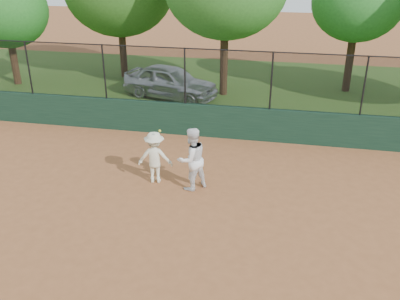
% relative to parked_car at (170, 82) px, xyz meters
% --- Properties ---
extents(ground, '(80.00, 80.00, 0.00)m').
position_rel_parked_car_xyz_m(ground, '(2.17, -10.12, -0.74)').
color(ground, '#975630').
rests_on(ground, ground).
extents(back_wall, '(26.00, 0.20, 1.20)m').
position_rel_parked_car_xyz_m(back_wall, '(2.17, -4.12, -0.14)').
color(back_wall, '#173423').
rests_on(back_wall, ground).
extents(grass_strip, '(36.00, 12.00, 0.01)m').
position_rel_parked_car_xyz_m(grass_strip, '(2.17, 1.88, -0.74)').
color(grass_strip, '#2B4D18').
rests_on(grass_strip, ground).
extents(parked_car, '(4.68, 2.91, 1.49)m').
position_rel_parked_car_xyz_m(parked_car, '(0.00, 0.00, 0.00)').
color(parked_car, '#ABB0B5').
rests_on(parked_car, ground).
extents(player_second, '(1.13, 1.13, 1.85)m').
position_rel_parked_car_xyz_m(player_second, '(2.74, -7.97, 0.18)').
color(player_second, white).
rests_on(player_second, ground).
extents(player_main, '(1.08, 0.70, 1.77)m').
position_rel_parked_car_xyz_m(player_main, '(1.61, -7.80, 0.04)').
color(player_main, beige).
rests_on(player_main, ground).
extents(fence_assembly, '(26.00, 0.06, 2.00)m').
position_rel_parked_car_xyz_m(fence_assembly, '(2.14, -4.12, 1.49)').
color(fence_assembly, black).
rests_on(fence_assembly, back_wall).
extents(tree_0, '(4.03, 3.67, 5.29)m').
position_rel_parked_car_xyz_m(tree_0, '(-8.13, 0.66, 2.80)').
color(tree_0, '#4A2E1A').
rests_on(tree_0, ground).
extents(tree_3, '(4.03, 3.66, 5.81)m').
position_rel_parked_car_xyz_m(tree_3, '(7.98, 2.66, 3.31)').
color(tree_3, '#372212').
rests_on(tree_3, ground).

